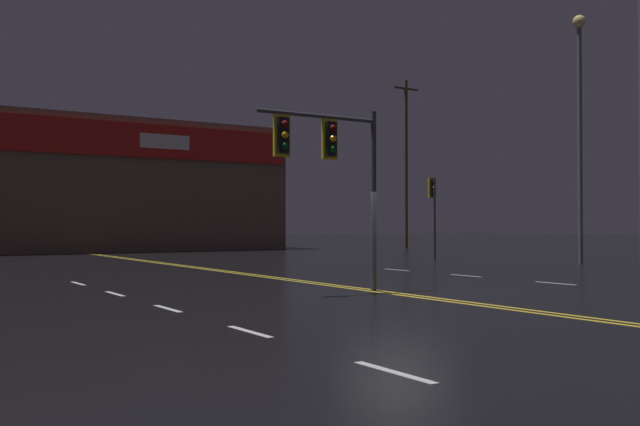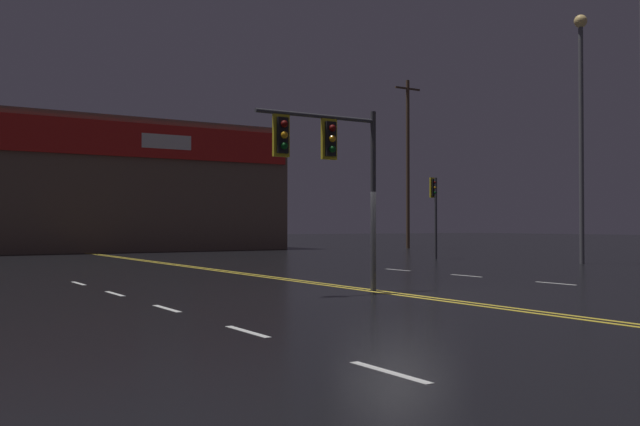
# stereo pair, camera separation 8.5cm
# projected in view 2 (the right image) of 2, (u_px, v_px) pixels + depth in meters

# --- Properties ---
(ground_plane) EXTENTS (200.00, 200.00, 0.00)m
(ground_plane) POSITION_uv_depth(u_px,v_px,m) (396.00, 294.00, 17.16)
(ground_plane) COLOR black
(road_markings) EXTENTS (17.07, 60.00, 0.01)m
(road_markings) POSITION_uv_depth(u_px,v_px,m) (480.00, 296.00, 16.48)
(road_markings) COLOR gold
(road_markings) RESTS_ON ground
(traffic_signal_median) EXTENTS (3.40, 0.36, 4.54)m
(traffic_signal_median) POSITION_uv_depth(u_px,v_px,m) (326.00, 153.00, 17.25)
(traffic_signal_median) COLOR #38383D
(traffic_signal_median) RESTS_ON ground
(traffic_signal_corner_northeast) EXTENTS (0.42, 0.36, 4.00)m
(traffic_signal_corner_northeast) POSITION_uv_depth(u_px,v_px,m) (434.00, 199.00, 34.96)
(traffic_signal_corner_northeast) COLOR #38383D
(traffic_signal_corner_northeast) RESTS_ON ground
(streetlight_far_left) EXTENTS (0.56, 0.56, 10.74)m
(streetlight_far_left) POSITION_uv_depth(u_px,v_px,m) (581.00, 107.00, 30.65)
(streetlight_far_left) COLOR #59595E
(streetlight_far_left) RESTS_ON ground
(building_backdrop) EXTENTS (26.91, 10.23, 8.31)m
(building_backdrop) POSITION_uv_depth(u_px,v_px,m) (69.00, 186.00, 46.18)
(building_backdrop) COLOR brown
(building_backdrop) RESTS_ON ground
(utility_pole_row) EXTENTS (45.33, 0.26, 12.08)m
(utility_pole_row) POSITION_uv_depth(u_px,v_px,m) (138.00, 153.00, 40.61)
(utility_pole_row) COLOR #4C3828
(utility_pole_row) RESTS_ON ground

